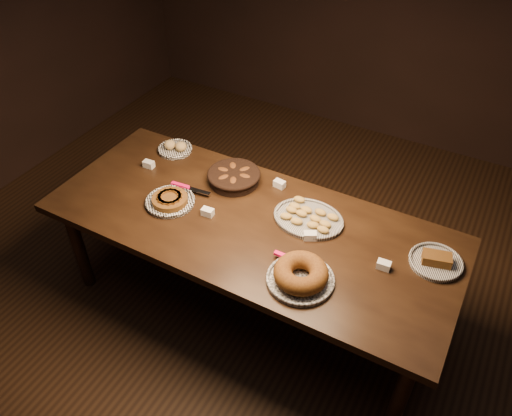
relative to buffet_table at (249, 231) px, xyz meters
The scene contains 9 objects.
ground 0.68m from the buffet_table, ahead, with size 5.00×5.00×0.00m, color black.
buffet_table is the anchor object (origin of this frame).
apple_tart_plate 0.51m from the buffet_table, 169.97° to the right, with size 0.33×0.33×0.06m.
madeleine_platter 0.35m from the buffet_table, 30.78° to the left, with size 0.41×0.33×0.05m.
bundt_cake_plate 0.54m from the buffet_table, 30.70° to the right, with size 0.37×0.35×0.11m.
croissant_basket 0.40m from the buffet_table, 134.06° to the left, with size 0.33×0.33×0.08m.
bread_roll_plate 0.89m from the buffet_table, 154.49° to the left, with size 0.24×0.24×0.07m.
loaf_plate 1.04m from the buffet_table, 10.29° to the left, with size 0.28×0.28×0.06m.
tent_cards 0.14m from the buffet_table, 80.16° to the left, with size 1.70×0.49×0.04m.
Camera 1 is at (1.07, -1.84, 2.68)m, focal length 35.00 mm.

